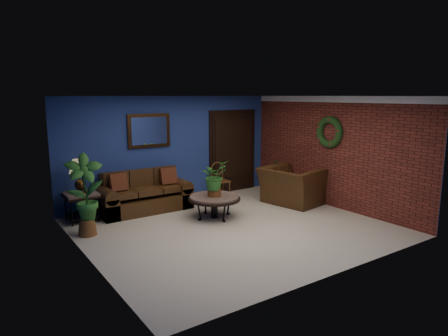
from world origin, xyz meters
TOP-DOWN VIEW (x-y plane):
  - floor at (0.00, 0.00)m, footprint 5.50×5.50m
  - wall_back at (0.00, 2.50)m, footprint 5.50×0.04m
  - wall_left at (-2.75, 0.00)m, footprint 0.04×5.00m
  - wall_right_brick at (2.75, 0.00)m, footprint 0.04×5.00m
  - ceiling at (0.00, 0.00)m, footprint 5.50×5.00m
  - crown_molding at (2.72, 0.00)m, footprint 0.03×5.00m
  - wall_mirror at (-0.60, 2.46)m, footprint 1.02×0.06m
  - closet_door at (1.75, 2.47)m, footprint 1.44×0.06m
  - wreath at (2.69, 0.05)m, footprint 0.16×0.72m
  - sofa at (-0.96, 2.08)m, footprint 2.00×0.86m
  - coffee_table at (0.04, 0.73)m, footprint 1.08×1.08m
  - end_table at (-2.30, 2.05)m, footprint 0.65×0.65m
  - table_lamp at (-2.30, 2.05)m, footprint 0.39×0.39m
  - side_chair at (1.09, 2.11)m, footprint 0.39×0.39m
  - armchair at (2.15, 0.63)m, footprint 1.37×1.50m
  - coffee_plant at (0.04, 0.73)m, footprint 0.64×0.59m
  - floor_plant at (2.35, 1.62)m, footprint 0.44×0.36m
  - tall_plant at (-2.45, 1.15)m, footprint 0.74×0.58m

SIDE VIEW (x-z plane):
  - floor at x=0.00m, z-range 0.00..0.00m
  - sofa at x=-0.96m, z-range -0.16..0.75m
  - coffee_table at x=0.04m, z-range 0.17..0.63m
  - armchair at x=2.15m, z-range 0.00..0.86m
  - end_table at x=-2.30m, z-range 0.16..0.75m
  - floor_plant at x=2.35m, z-range 0.02..0.91m
  - side_chair at x=1.09m, z-range 0.06..0.94m
  - tall_plant at x=-2.45m, z-range 0.06..1.56m
  - coffee_plant at x=0.04m, z-range 0.50..1.24m
  - table_lamp at x=-2.30m, z-range 0.69..1.34m
  - closet_door at x=1.75m, z-range -0.04..2.14m
  - wall_back at x=0.00m, z-range 0.00..2.50m
  - wall_left at x=-2.75m, z-range 0.00..2.50m
  - wall_right_brick at x=2.75m, z-range 0.00..2.50m
  - wreath at x=2.69m, z-range 1.34..2.06m
  - wall_mirror at x=-0.60m, z-range 1.33..2.10m
  - crown_molding at x=2.72m, z-range 2.36..2.50m
  - ceiling at x=0.00m, z-range 2.49..2.51m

